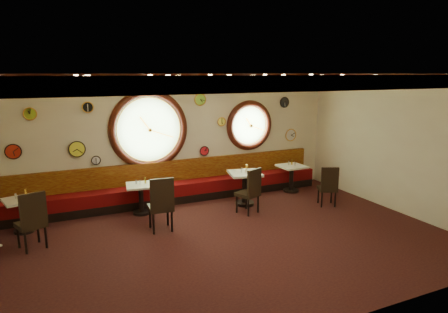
{
  "coord_description": "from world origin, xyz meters",
  "views": [
    {
      "loc": [
        -2.98,
        -6.63,
        3.23
      ],
      "look_at": [
        0.43,
        0.8,
        1.5
      ],
      "focal_mm": 32.0,
      "sensor_mm": 36.0,
      "label": 1
    }
  ],
  "objects_px": {
    "condiment_d_pepper": "(295,164)",
    "condiment_b_salt": "(136,182)",
    "table_c": "(245,184)",
    "chair_a": "(32,217)",
    "condiment_c_salt": "(241,170)",
    "table_d": "(291,175)",
    "table_b": "(141,195)",
    "condiment_a_pepper": "(22,197)",
    "chair_c": "(251,188)",
    "chair_b": "(161,201)",
    "table_a": "(22,211)",
    "chair_d": "(328,184)",
    "condiment_b_bottle": "(145,180)",
    "condiment_b_pepper": "(140,182)",
    "condiment_d_bottle": "(292,162)",
    "condiment_c_pepper": "(247,170)",
    "condiment_d_salt": "(289,163)",
    "condiment_a_bottle": "(26,193)",
    "condiment_c_bottle": "(247,168)",
    "condiment_a_salt": "(16,196)"
  },
  "relations": [
    {
      "from": "condiment_d_pepper",
      "to": "condiment_b_salt",
      "type": "bearing_deg",
      "value": 178.5
    },
    {
      "from": "table_c",
      "to": "chair_a",
      "type": "height_order",
      "value": "chair_a"
    },
    {
      "from": "condiment_c_salt",
      "to": "condiment_b_salt",
      "type": "bearing_deg",
      "value": 169.13
    },
    {
      "from": "table_d",
      "to": "condiment_c_salt",
      "type": "relative_size",
      "value": 6.5
    },
    {
      "from": "table_b",
      "to": "condiment_a_pepper",
      "type": "xyz_separation_m",
      "value": [
        -2.43,
        -0.12,
        0.31
      ]
    },
    {
      "from": "condiment_c_salt",
      "to": "chair_c",
      "type": "bearing_deg",
      "value": -98.02
    },
    {
      "from": "chair_b",
      "to": "chair_c",
      "type": "bearing_deg",
      "value": 8.46
    },
    {
      "from": "chair_b",
      "to": "table_a",
      "type": "bearing_deg",
      "value": 159.5
    },
    {
      "from": "table_b",
      "to": "chair_b",
      "type": "bearing_deg",
      "value": -83.63
    },
    {
      "from": "table_b",
      "to": "condiment_d_pepper",
      "type": "xyz_separation_m",
      "value": [
        4.23,
        -0.03,
        0.34
      ]
    },
    {
      "from": "chair_d",
      "to": "condiment_c_salt",
      "type": "bearing_deg",
      "value": 175.59
    },
    {
      "from": "condiment_a_pepper",
      "to": "condiment_d_pepper",
      "type": "distance_m",
      "value": 6.66
    },
    {
      "from": "condiment_a_pepper",
      "to": "condiment_b_bottle",
      "type": "distance_m",
      "value": 2.56
    },
    {
      "from": "chair_a",
      "to": "condiment_b_bottle",
      "type": "height_order",
      "value": "chair_a"
    },
    {
      "from": "condiment_b_pepper",
      "to": "condiment_d_bottle",
      "type": "xyz_separation_m",
      "value": [
        4.23,
        0.1,
        0.06
      ]
    },
    {
      "from": "chair_c",
      "to": "condiment_c_pepper",
      "type": "height_order",
      "value": "chair_c"
    },
    {
      "from": "condiment_b_salt",
      "to": "condiment_d_bottle",
      "type": "xyz_separation_m",
      "value": [
        4.3,
        0.04,
        0.06
      ]
    },
    {
      "from": "condiment_c_pepper",
      "to": "condiment_d_pepper",
      "type": "bearing_deg",
      "value": 12.47
    },
    {
      "from": "chair_c",
      "to": "condiment_d_salt",
      "type": "distance_m",
      "value": 2.18
    },
    {
      "from": "table_b",
      "to": "condiment_c_pepper",
      "type": "height_order",
      "value": "condiment_c_pepper"
    },
    {
      "from": "condiment_c_salt",
      "to": "condiment_a_bottle",
      "type": "relative_size",
      "value": 0.68
    },
    {
      "from": "condiment_c_bottle",
      "to": "chair_a",
      "type": "bearing_deg",
      "value": -171.55
    },
    {
      "from": "table_c",
      "to": "chair_b",
      "type": "height_order",
      "value": "chair_b"
    },
    {
      "from": "table_d",
      "to": "condiment_a_bottle",
      "type": "xyz_separation_m",
      "value": [
        -6.53,
        0.01,
        0.33
      ]
    },
    {
      "from": "chair_d",
      "to": "condiment_b_salt",
      "type": "xyz_separation_m",
      "value": [
        -4.36,
        1.47,
        0.18
      ]
    },
    {
      "from": "condiment_b_pepper",
      "to": "condiment_b_bottle",
      "type": "xyz_separation_m",
      "value": [
        0.13,
        0.02,
        0.02
      ]
    },
    {
      "from": "table_d",
      "to": "condiment_b_pepper",
      "type": "bearing_deg",
      "value": -179.84
    },
    {
      "from": "chair_a",
      "to": "condiment_b_bottle",
      "type": "bearing_deg",
      "value": 4.6
    },
    {
      "from": "condiment_a_pepper",
      "to": "condiment_c_bottle",
      "type": "height_order",
      "value": "condiment_c_bottle"
    },
    {
      "from": "chair_a",
      "to": "condiment_a_pepper",
      "type": "distance_m",
      "value": 0.99
    },
    {
      "from": "table_d",
      "to": "condiment_b_bottle",
      "type": "distance_m",
      "value": 4.05
    },
    {
      "from": "condiment_d_salt",
      "to": "condiment_d_bottle",
      "type": "distance_m",
      "value": 0.09
    },
    {
      "from": "chair_d",
      "to": "condiment_b_bottle",
      "type": "height_order",
      "value": "chair_d"
    },
    {
      "from": "condiment_d_salt",
      "to": "condiment_a_bottle",
      "type": "relative_size",
      "value": 0.66
    },
    {
      "from": "chair_a",
      "to": "condiment_c_bottle",
      "type": "xyz_separation_m",
      "value": [
        4.81,
        0.71,
        0.28
      ]
    },
    {
      "from": "condiment_a_salt",
      "to": "condiment_b_pepper",
      "type": "height_order",
      "value": "condiment_a_salt"
    },
    {
      "from": "chair_c",
      "to": "condiment_a_pepper",
      "type": "bearing_deg",
      "value": 146.46
    },
    {
      "from": "table_b",
      "to": "chair_d",
      "type": "bearing_deg",
      "value": -17.93
    },
    {
      "from": "chair_b",
      "to": "chair_c",
      "type": "height_order",
      "value": "chair_b"
    },
    {
      "from": "table_d",
      "to": "chair_a",
      "type": "xyz_separation_m",
      "value": [
        -6.42,
        -1.12,
        0.17
      ]
    },
    {
      "from": "condiment_b_salt",
      "to": "condiment_a_pepper",
      "type": "distance_m",
      "value": 2.36
    },
    {
      "from": "table_c",
      "to": "table_a",
      "type": "bearing_deg",
      "value": 176.01
    },
    {
      "from": "condiment_a_salt",
      "to": "table_d",
      "type": "bearing_deg",
      "value": 0.2
    },
    {
      "from": "condiment_c_pepper",
      "to": "chair_b",
      "type": "bearing_deg",
      "value": -160.87
    },
    {
      "from": "table_b",
      "to": "condiment_d_bottle",
      "type": "height_order",
      "value": "condiment_d_bottle"
    },
    {
      "from": "chair_b",
      "to": "table_c",
      "type": "bearing_deg",
      "value": 22.93
    },
    {
      "from": "condiment_c_salt",
      "to": "condiment_d_pepper",
      "type": "height_order",
      "value": "condiment_c_salt"
    },
    {
      "from": "condiment_b_salt",
      "to": "condiment_a_pepper",
      "type": "height_order",
      "value": "condiment_b_salt"
    },
    {
      "from": "table_c",
      "to": "condiment_a_bottle",
      "type": "relative_size",
      "value": 5.32
    },
    {
      "from": "condiment_c_bottle",
      "to": "condiment_c_salt",
      "type": "bearing_deg",
      "value": -173.94
    }
  ]
}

